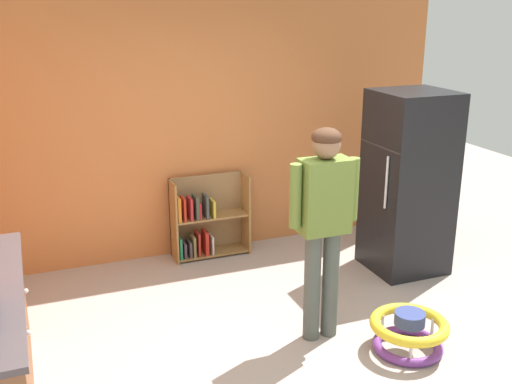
% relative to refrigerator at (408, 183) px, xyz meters
% --- Properties ---
extents(ground_plane, '(12.00, 12.00, 0.00)m').
position_rel_refrigerator_xyz_m(ground_plane, '(-1.66, -1.12, -0.89)').
color(ground_plane, '#AA9A91').
rests_on(ground_plane, ground).
extents(back_wall, '(5.20, 0.06, 2.70)m').
position_rel_refrigerator_xyz_m(back_wall, '(-1.66, 1.21, 0.46)').
color(back_wall, '#C9713C').
rests_on(back_wall, ground).
extents(refrigerator, '(0.73, 0.68, 1.78)m').
position_rel_refrigerator_xyz_m(refrigerator, '(0.00, 0.00, 0.00)').
color(refrigerator, black).
rests_on(refrigerator, ground).
extents(bookshelf, '(0.80, 0.28, 0.85)m').
position_rel_refrigerator_xyz_m(bookshelf, '(-1.77, 1.02, -0.51)').
color(bookshelf, olive).
rests_on(bookshelf, ground).
extents(standing_person, '(0.57, 0.22, 1.70)m').
position_rel_refrigerator_xyz_m(standing_person, '(-1.38, -0.88, 0.15)').
color(standing_person, '#4C524C').
rests_on(standing_person, ground).
extents(baby_walker, '(0.60, 0.60, 0.32)m').
position_rel_refrigerator_xyz_m(baby_walker, '(-0.85, -1.31, -0.73)').
color(baby_walker, '#753896').
rests_on(baby_walker, ground).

